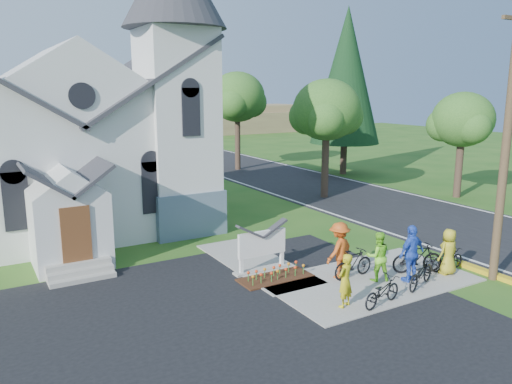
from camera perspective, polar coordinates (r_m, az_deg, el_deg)
ground at (r=16.50m, az=10.21°, el=-11.53°), size 120.00×120.00×0.00m
road at (r=33.76m, az=6.68°, el=0.63°), size 8.00×90.00×0.02m
sidewalk at (r=17.77m, az=12.89°, el=-9.82°), size 7.00×4.00×0.05m
church at (r=24.36m, az=-19.79°, el=8.19°), size 12.35×12.00×13.00m
church_sign at (r=17.91m, az=0.69°, el=-5.94°), size 2.20×0.40×1.70m
flower_bed at (r=17.52m, az=2.22°, el=-9.80°), size 2.60×1.10×0.07m
utility_pole at (r=18.32m, az=27.00°, el=7.15°), size 3.45×0.28×10.00m
tree_road_near at (r=29.87m, az=8.08°, el=9.21°), size 4.00×4.00×7.05m
tree_road_mid at (r=40.20m, az=-2.15°, el=10.76°), size 4.40×4.40×7.80m
tree_road_far at (r=32.10m, az=22.56°, el=7.58°), size 3.60×3.60×6.30m
conifer at (r=38.62m, az=10.30°, el=12.92°), size 5.20×5.20×12.40m
distant_hills at (r=69.19m, az=-19.30°, el=7.53°), size 61.00×10.00×5.60m
cyclist_0 at (r=15.28m, az=10.15°, el=-9.91°), size 0.70×0.57×1.65m
bike_0 at (r=15.74m, az=14.21°, el=-10.97°), size 1.74×0.90×0.87m
cyclist_1 at (r=17.50m, az=13.75°, el=-7.14°), size 1.02×0.92×1.71m
bike_1 at (r=17.66m, az=11.06°, el=-8.02°), size 1.73×0.58×1.03m
cyclist_2 at (r=17.69m, az=17.35°, el=-6.71°), size 1.18×0.56×1.97m
bike_2 at (r=17.45m, az=18.31°, el=-8.78°), size 1.94×1.25×0.96m
cyclist_3 at (r=17.48m, az=9.49°, el=-6.55°), size 1.43×1.08×1.96m
bike_3 at (r=18.66m, az=17.97°, el=-7.16°), size 1.91×1.18×1.11m
cyclist_4 at (r=18.82m, az=21.14°, el=-6.38°), size 0.81×0.53×1.64m
bike_4 at (r=19.34m, az=20.97°, el=-7.17°), size 1.57×0.60×0.81m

